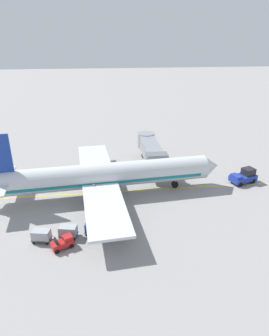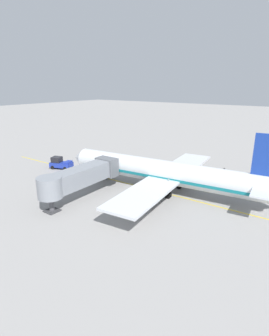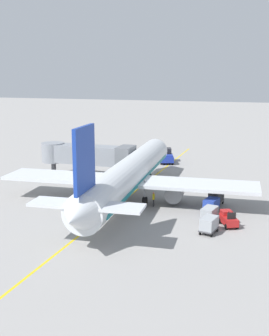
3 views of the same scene
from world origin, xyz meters
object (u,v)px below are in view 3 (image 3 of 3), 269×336
at_px(baggage_cart_tail_end, 209,224).
at_px(baggage_cart_third_in_train, 209,213).
at_px(jet_bridge, 87,155).
at_px(baggage_tug_lead, 228,219).
at_px(pushback_tractor, 166,156).
at_px(parked_airliner, 129,175).
at_px(baggage_cart_second_in_train, 211,204).
at_px(baggage_cart_front, 216,197).
at_px(ground_crew_wing_walker, 154,198).

bearing_deg(baggage_cart_tail_end, baggage_cart_third_in_train, 98.39).
distance_m(jet_bridge, baggage_tug_lead, 26.12).
xyz_separation_m(pushback_tractor, baggage_cart_third_in_train, (11.77, -27.97, -0.15)).
bearing_deg(pushback_tractor, jet_bridge, -119.52).
relative_size(parked_airliner, baggage_cart_second_in_train, 12.54).
bearing_deg(baggage_cart_third_in_train, jet_bridge, 145.93).
distance_m(pushback_tractor, baggage_cart_front, 24.67).
height_order(baggage_tug_lead, baggage_cart_front, baggage_tug_lead).
xyz_separation_m(baggage_cart_third_in_train, baggage_cart_tail_end, (0.46, -3.09, 0.00)).
bearing_deg(baggage_cart_front, baggage_cart_second_in_train, -91.62).
bearing_deg(baggage_cart_front, pushback_tractor, 117.96).
distance_m(baggage_cart_front, baggage_cart_tail_end, 9.30).
height_order(baggage_tug_lead, baggage_cart_second_in_train, baggage_tug_lead).
relative_size(pushback_tractor, baggage_tug_lead, 1.76).
relative_size(jet_bridge, pushback_tractor, 2.92).
xyz_separation_m(jet_bridge, ground_crew_wing_walker, (13.06, -10.12, -2.50)).
distance_m(parked_airliner, baggage_tug_lead, 13.51).
relative_size(baggage_cart_front, baggage_cart_third_in_train, 1.00).
height_order(jet_bridge, ground_crew_wing_walker, jet_bridge).
height_order(baggage_tug_lead, baggage_cart_third_in_train, baggage_tug_lead).
relative_size(baggage_cart_second_in_train, baggage_cart_third_in_train, 1.00).
bearing_deg(ground_crew_wing_walker, pushback_tractor, 101.19).
bearing_deg(baggage_cart_second_in_train, parked_airliner, 171.45).
distance_m(jet_bridge, pushback_tractor, 16.80).
relative_size(jet_bridge, baggage_cart_second_in_train, 4.76).
bearing_deg(baggage_tug_lead, parked_airliner, 157.52).
height_order(pushback_tractor, baggage_cart_tail_end, pushback_tractor).
relative_size(baggage_cart_second_in_train, baggage_cart_tail_end, 1.00).
height_order(jet_bridge, baggage_tug_lead, jet_bridge).
bearing_deg(ground_crew_wing_walker, baggage_cart_third_in_train, -26.09).
distance_m(parked_airliner, ground_crew_wing_walker, 4.27).
bearing_deg(baggage_cart_second_in_train, baggage_cart_tail_end, -83.19).
relative_size(parked_airliner, jet_bridge, 2.63).
bearing_deg(baggage_cart_front, baggage_cart_third_in_train, -88.15).
bearing_deg(baggage_cart_third_in_train, baggage_cart_front, 91.85).
relative_size(jet_bridge, baggage_cart_tail_end, 4.76).
xyz_separation_m(parked_airliner, jet_bridge, (-9.64, 8.86, 0.27)).
height_order(jet_bridge, pushback_tractor, jet_bridge).
relative_size(jet_bridge, baggage_cart_front, 4.76).
distance_m(baggage_cart_front, baggage_cart_second_in_train, 3.06).
bearing_deg(ground_crew_wing_walker, parked_airliner, 159.76).
relative_size(baggage_tug_lead, baggage_cart_front, 0.93).
xyz_separation_m(parked_airliner, baggage_cart_front, (10.11, 1.55, -2.24)).
bearing_deg(baggage_cart_second_in_train, baggage_cart_third_in_train, -84.77).
relative_size(parked_airliner, baggage_cart_third_in_train, 12.54).
distance_m(jet_bridge, ground_crew_wing_walker, 16.71).
distance_m(baggage_cart_third_in_train, baggage_cart_tail_end, 3.13).
bearing_deg(baggage_cart_tail_end, jet_bridge, 140.90).
xyz_separation_m(baggage_cart_second_in_train, baggage_cart_third_in_train, (0.29, -3.13, 0.00)).
height_order(pushback_tractor, ground_crew_wing_walker, pushback_tractor).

